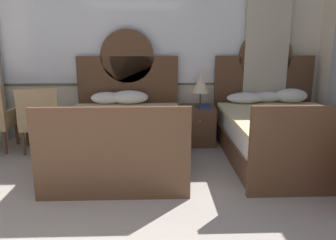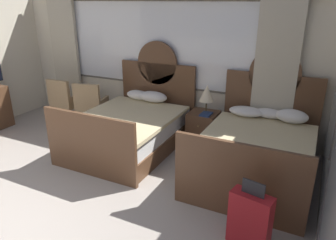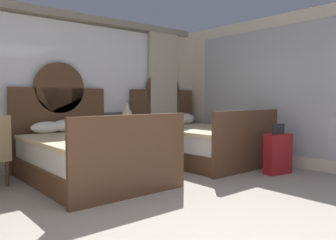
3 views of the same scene
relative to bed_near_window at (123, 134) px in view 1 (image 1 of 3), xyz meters
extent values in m
cube|color=beige|center=(-0.06, 1.18, 0.97)|extent=(6.50, 0.07, 2.70)
cube|color=#646054|center=(-0.06, 1.13, 1.35)|extent=(4.29, 0.02, 1.67)
cube|color=white|center=(-0.06, 1.13, 1.35)|extent=(4.21, 0.02, 1.59)
cube|color=#C1B79E|center=(2.26, 1.04, 0.92)|extent=(0.72, 0.08, 2.60)
cube|color=brown|center=(0.00, -0.05, -0.23)|extent=(1.56, 2.12, 0.30)
cube|color=white|center=(0.00, -0.05, 0.07)|extent=(1.50, 2.02, 0.29)
cube|color=beige|center=(0.00, -0.13, 0.24)|extent=(1.60, 1.92, 0.06)
cube|color=brown|center=(0.00, 1.04, 0.31)|extent=(1.64, 0.06, 1.38)
cylinder|color=brown|center=(0.00, 1.04, 1.00)|extent=(0.86, 0.06, 0.86)
cube|color=brown|center=(0.00, -1.14, 0.12)|extent=(1.64, 0.06, 1.01)
ellipsoid|color=white|center=(-0.32, 0.79, 0.37)|extent=(0.50, 0.26, 0.19)
ellipsoid|color=white|center=(0.04, 0.78, 0.38)|extent=(0.59, 0.32, 0.21)
cube|color=brown|center=(2.25, -0.05, -0.23)|extent=(1.56, 2.12, 0.30)
cube|color=white|center=(2.25, -0.05, 0.07)|extent=(1.50, 2.02, 0.29)
cube|color=beige|center=(2.25, -0.13, 0.24)|extent=(1.60, 1.92, 0.06)
cube|color=brown|center=(2.25, 1.04, 0.31)|extent=(1.64, 0.06, 1.38)
cylinder|color=brown|center=(2.25, 1.04, 1.00)|extent=(0.86, 0.06, 0.86)
cube|color=brown|center=(2.25, -1.14, 0.12)|extent=(1.64, 0.06, 1.01)
ellipsoid|color=white|center=(1.88, 0.77, 0.36)|extent=(0.59, 0.33, 0.17)
ellipsoid|color=white|center=(2.26, 0.85, 0.35)|extent=(0.49, 0.26, 0.16)
ellipsoid|color=white|center=(2.63, 0.79, 0.39)|extent=(0.51, 0.32, 0.23)
cube|color=brown|center=(1.13, 0.72, -0.07)|extent=(0.51, 0.51, 0.61)
sphere|color=tan|center=(1.13, 0.45, 0.06)|extent=(0.02, 0.02, 0.02)
cylinder|color=brown|center=(1.16, 0.75, 0.24)|extent=(0.14, 0.14, 0.02)
cylinder|color=brown|center=(1.16, 0.75, 0.35)|extent=(0.03, 0.03, 0.20)
cone|color=beige|center=(1.16, 0.75, 0.60)|extent=(0.27, 0.27, 0.30)
cube|color=navy|center=(1.21, 0.62, 0.25)|extent=(0.18, 0.26, 0.03)
cube|color=tan|center=(-1.30, 0.54, 0.03)|extent=(0.68, 0.68, 0.10)
cube|color=tan|center=(-1.24, 0.31, 0.34)|extent=(0.56, 0.22, 0.52)
cube|color=tan|center=(-1.06, 0.60, 0.16)|extent=(0.19, 0.50, 0.16)
cube|color=tan|center=(-1.54, 0.47, 0.16)|extent=(0.19, 0.50, 0.16)
cylinder|color=brown|center=(-1.14, 0.82, -0.20)|extent=(0.04, 0.04, 0.35)
cylinder|color=brown|center=(-1.58, 0.70, -0.20)|extent=(0.04, 0.04, 0.35)
cylinder|color=brown|center=(-1.02, 0.38, -0.20)|extent=(0.04, 0.04, 0.35)
cylinder|color=brown|center=(-1.47, 0.26, -0.20)|extent=(0.04, 0.04, 0.35)
cube|color=tan|center=(-1.75, 0.55, 0.16)|extent=(0.07, 0.50, 0.16)
cylinder|color=brown|center=(-1.77, 0.77, -0.20)|extent=(0.04, 0.04, 0.35)
cylinder|color=brown|center=(-1.76, 0.32, -0.20)|extent=(0.04, 0.04, 0.35)
camera|label=1|loc=(0.47, -4.41, 1.31)|focal=35.55mm
camera|label=2|loc=(2.94, -4.45, 2.17)|focal=33.68mm
camera|label=3|loc=(-2.22, -4.49, 0.83)|focal=35.82mm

